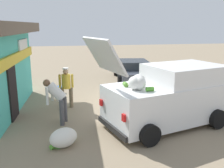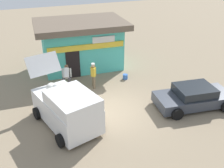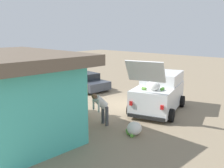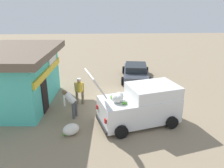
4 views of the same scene
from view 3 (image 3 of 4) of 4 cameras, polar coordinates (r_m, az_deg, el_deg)
ground_plane at (r=14.65m, az=0.01°, el=-4.22°), size 60.00×60.00×0.00m
storefront_bar at (r=10.38m, az=-22.22°, el=-2.08°), size 6.40×4.65×3.30m
delivery_van at (r=13.24m, az=10.60°, el=-1.86°), size 3.00×4.70×2.87m
parked_sedan at (r=18.11m, az=-6.56°, el=0.65°), size 4.30×2.55×1.17m
vendor_standing at (r=12.27m, az=-6.79°, el=-3.14°), size 0.36×0.57×1.60m
customer_bending at (r=10.96m, az=-2.54°, el=-4.91°), size 0.64×0.77×1.49m
unloaded_banana_pile at (r=10.28m, az=5.01°, el=-10.08°), size 0.92×0.98×0.51m
paint_bucket at (r=14.01m, az=-14.08°, el=-4.68°), size 0.33×0.33×0.32m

